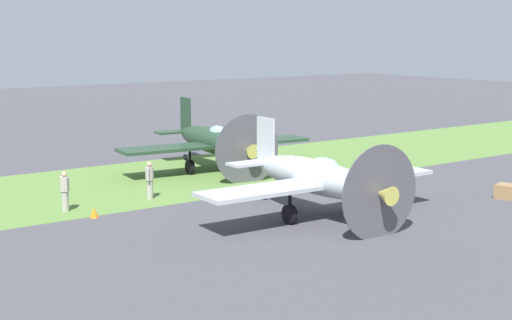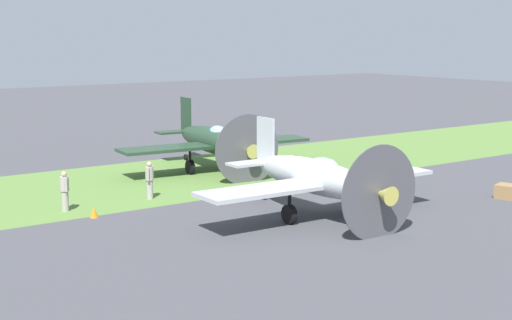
# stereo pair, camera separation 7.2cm
# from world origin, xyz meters

# --- Properties ---
(ground_plane) EXTENTS (160.00, 160.00, 0.00)m
(ground_plane) POSITION_xyz_m (0.00, 0.00, 0.00)
(ground_plane) COLOR #424247
(grass_verge) EXTENTS (120.00, 11.00, 0.01)m
(grass_verge) POSITION_xyz_m (0.00, -10.53, 0.00)
(grass_verge) COLOR #567A38
(grass_verge) RESTS_ON ground
(airplane_lead) EXTENTS (11.04, 8.76, 3.95)m
(airplane_lead) POSITION_xyz_m (0.54, 0.32, 1.65)
(airplane_lead) COLOR #B2B7BC
(airplane_lead) RESTS_ON ground
(airplane_wingman) EXTENTS (11.11, 8.81, 3.94)m
(airplane_wingman) POSITION_xyz_m (-1.66, -11.02, 1.65)
(airplane_wingman) COLOR #233D28
(airplane_wingman) RESTS_ON ground
(ground_crew_chief) EXTENTS (0.38, 0.63, 1.73)m
(ground_crew_chief) POSITION_xyz_m (8.67, -6.60, 0.91)
(ground_crew_chief) COLOR #9E998E
(ground_crew_chief) RESTS_ON ground
(ground_crew_mechanic) EXTENTS (0.44, 0.51, 1.73)m
(ground_crew_mechanic) POSITION_xyz_m (4.61, -6.66, 0.91)
(ground_crew_mechanic) COLOR #9E998E
(ground_crew_mechanic) RESTS_ON ground
(fuel_drum) EXTENTS (0.60, 0.60, 0.90)m
(fuel_drum) POSITION_xyz_m (-8.74, -5.00, 0.45)
(fuel_drum) COLOR black
(fuel_drum) RESTS_ON ground
(supply_crate) EXTENTS (1.13, 1.13, 0.64)m
(supply_crate) POSITION_xyz_m (-8.82, 2.78, 0.32)
(supply_crate) COLOR olive
(supply_crate) RESTS_ON ground
(runway_marker_cone) EXTENTS (0.36, 0.36, 0.44)m
(runway_marker_cone) POSITION_xyz_m (8.13, -4.85, 0.22)
(runway_marker_cone) COLOR orange
(runway_marker_cone) RESTS_ON ground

